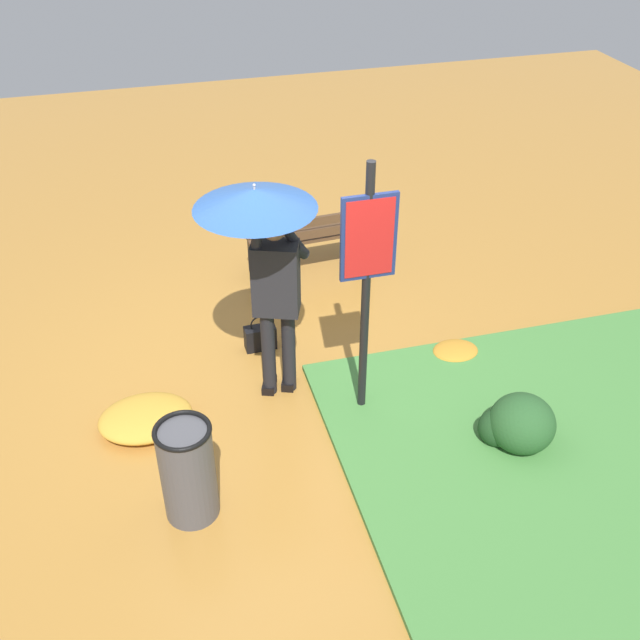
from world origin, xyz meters
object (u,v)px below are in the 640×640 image
at_px(park_bench, 312,240).
at_px(trash_bin, 188,471).
at_px(handbag, 260,337).
at_px(person_with_umbrella, 264,240).
at_px(info_sign_post, 367,266).

relative_size(park_bench, trash_bin, 1.68).
bearing_deg(park_bench, handbag, 56.05).
height_order(person_with_umbrella, park_bench, person_with_umbrella).
relative_size(info_sign_post, trash_bin, 2.76).
xyz_separation_m(person_with_umbrella, handbag, (-0.03, -0.67, -1.42)).
bearing_deg(park_bench, info_sign_post, 86.09).
height_order(info_sign_post, park_bench, info_sign_post).
height_order(park_bench, trash_bin, trash_bin).
distance_m(info_sign_post, handbag, 1.84).
height_order(handbag, park_bench, park_bench).
distance_m(handbag, trash_bin, 2.08).
height_order(handbag, trash_bin, trash_bin).
relative_size(info_sign_post, handbag, 6.22).
distance_m(person_with_umbrella, info_sign_post, 0.84).
xyz_separation_m(person_with_umbrella, trash_bin, (0.86, 1.19, -1.13)).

